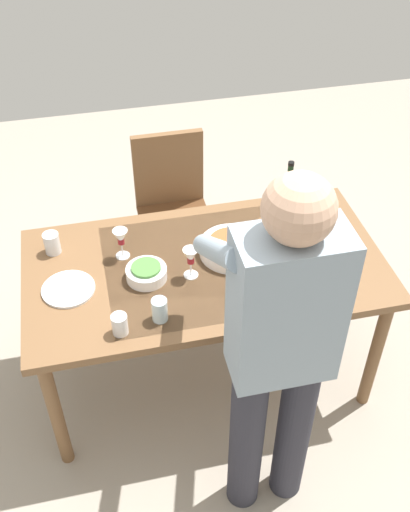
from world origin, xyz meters
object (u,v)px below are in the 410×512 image
at_px(chair_near, 172,202).
at_px(side_bowl_salad, 146,272).
at_px(person_server, 279,347).
at_px(wine_glass_right, 121,239).
at_px(water_cup_far_left, 318,278).
at_px(dinner_plate_near, 68,289).
at_px(dining_table, 205,277).
at_px(wine_glass_left, 191,258).
at_px(water_cup_far_right, 120,324).
at_px(water_cup_near_left, 160,310).
at_px(wine_bottle, 288,195).
at_px(serving_bowl_pasta, 232,247).
at_px(water_cup_near_right, 52,243).

relative_size(chair_near, side_bowl_salad, 5.06).
height_order(person_server, wine_glass_right, person_server).
xyz_separation_m(person_server, water_cup_far_left, (-0.33, -0.45, -0.15)).
height_order(side_bowl_salad, dinner_plate_near, side_bowl_salad).
distance_m(dining_table, chair_near, 0.83).
xyz_separation_m(wine_glass_left, water_cup_far_right, (0.34, 0.26, -0.06)).
distance_m(water_cup_near_left, water_cup_far_right, 0.17).
bearing_deg(wine_glass_right, wine_bottle, -169.85).
relative_size(water_cup_far_left, serving_bowl_pasta, 0.32).
relative_size(wine_glass_left, serving_bowl_pasta, 0.50).
bearing_deg(wine_bottle, wine_glass_left, 31.80).
xyz_separation_m(water_cup_far_right, dinner_plate_near, (0.19, -0.29, -0.04)).
height_order(serving_bowl_pasta, side_bowl_salad, same).
bearing_deg(water_cup_far_right, dining_table, -142.54).
bearing_deg(dining_table, dinner_plate_near, 2.93).
distance_m(chair_near, serving_bowl_pasta, 0.82).
distance_m(wine_bottle, water_cup_far_right, 1.09).
relative_size(dining_table, person_server, 0.96).
bearing_deg(water_cup_far_right, person_server, 145.00).
xyz_separation_m(wine_bottle, dinner_plate_near, (1.09, 0.32, -0.10)).
height_order(wine_bottle, wine_glass_right, wine_bottle).
bearing_deg(water_cup_far_left, person_server, 53.48).
height_order(dining_table, water_cup_far_right, water_cup_far_right).
height_order(water_cup_near_right, serving_bowl_pasta, water_cup_near_right).
xyz_separation_m(wine_glass_right, side_bowl_salad, (-0.09, 0.17, -0.07)).
bearing_deg(wine_glass_left, serving_bowl_pasta, -153.43).
height_order(dining_table, dinner_plate_near, dinner_plate_near).
xyz_separation_m(wine_glass_right, water_cup_far_left, (-0.80, 0.38, -0.06)).
height_order(chair_near, water_cup_near_left, chair_near).
bearing_deg(chair_near, wine_glass_left, 85.51).
height_order(chair_near, water_cup_far_left, chair_near).
relative_size(dining_table, water_cup_far_left, 17.06).
distance_m(water_cup_near_left, dinner_plate_near, 0.44).
bearing_deg(side_bowl_salad, dining_table, -173.50).
bearing_deg(chair_near, water_cup_far_right, 70.07).
height_order(wine_glass_left, dinner_plate_near, wine_glass_left).
bearing_deg(wine_glass_left, water_cup_near_left, 52.10).
bearing_deg(person_server, wine_glass_right, -60.70).
distance_m(person_server, water_cup_far_left, 0.58).
bearing_deg(water_cup_far_left, wine_glass_left, -19.41).
relative_size(wine_glass_right, water_cup_near_left, 1.43).
bearing_deg(chair_near, side_bowl_salad, 72.78).
xyz_separation_m(wine_glass_right, water_cup_near_left, (-0.10, 0.42, -0.05)).
xyz_separation_m(person_server, wine_bottle, (-0.37, -0.98, -0.09)).
xyz_separation_m(water_cup_near_right, serving_bowl_pasta, (-0.80, 0.19, -0.02)).
distance_m(dining_table, wine_bottle, 0.59).
bearing_deg(wine_glass_left, dinner_plate_near, -2.88).
bearing_deg(water_cup_far_right, dinner_plate_near, -56.58).
relative_size(side_bowl_salad, dinner_plate_near, 0.78).
height_order(chair_near, wine_bottle, wine_bottle).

